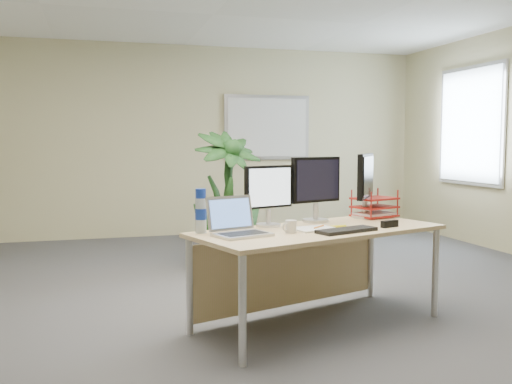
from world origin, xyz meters
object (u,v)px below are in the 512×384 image
object	(u,v)px
desk	(310,247)
monitor_left	(269,192)
monitor_right	(316,185)
floor_plant	(226,198)
laptop	(237,226)

from	to	relation	value
desk	monitor_left	bearing A→B (deg)	157.92
desk	monitor_left	size ratio (longest dim) A/B	4.44
monitor_left	monitor_right	size ratio (longest dim) A/B	0.89
floor_plant	monitor_left	xyz separation A→B (m)	(-0.09, -1.83, 0.22)
desk	monitor_left	xyz separation A→B (m)	(-0.29, 0.12, 0.41)
monitor_left	laptop	bearing A→B (deg)	-135.42
monitor_left	laptop	distance (m)	0.49
floor_plant	monitor_left	size ratio (longest dim) A/B	3.32
desk	laptop	xyz separation A→B (m)	(-0.60, -0.20, 0.21)
monitor_right	laptop	world-z (taller)	monitor_right
desk	monitor_left	world-z (taller)	monitor_left
floor_plant	monitor_right	xyz separation A→B (m)	(0.33, -1.71, 0.26)
floor_plant	desk	bearing A→B (deg)	-84.37
floor_plant	monitor_left	bearing A→B (deg)	-92.93
laptop	monitor_right	bearing A→B (deg)	30.45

